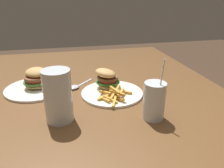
# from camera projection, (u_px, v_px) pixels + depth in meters

# --- Properties ---
(dining_table) EXTENTS (1.52, 1.41, 0.73)m
(dining_table) POSITION_uv_depth(u_px,v_px,m) (69.00, 111.00, 0.96)
(dining_table) COLOR brown
(dining_table) RESTS_ON ground_plane
(meal_plate_near) EXTENTS (0.27, 0.27, 0.11)m
(meal_plate_near) POSITION_uv_depth(u_px,v_px,m) (110.00, 86.00, 0.95)
(meal_plate_near) COLOR white
(meal_plate_near) RESTS_ON dining_table
(beer_glass) EXTENTS (0.09, 0.09, 0.18)m
(beer_glass) POSITION_uv_depth(u_px,v_px,m) (58.00, 97.00, 0.72)
(beer_glass) COLOR silver
(beer_glass) RESTS_ON dining_table
(juice_glass) EXTENTS (0.07, 0.07, 0.22)m
(juice_glass) POSITION_uv_depth(u_px,v_px,m) (154.00, 102.00, 0.75)
(juice_glass) COLOR silver
(juice_glass) RESTS_ON dining_table
(spoon) EXTENTS (0.13, 0.13, 0.01)m
(spoon) POSITION_uv_depth(u_px,v_px,m) (75.00, 87.00, 1.00)
(spoon) COLOR silver
(spoon) RESTS_ON dining_table
(meal_plate_far) EXTENTS (0.27, 0.27, 0.10)m
(meal_plate_far) POSITION_uv_depth(u_px,v_px,m) (36.00, 84.00, 0.98)
(meal_plate_far) COLOR white
(meal_plate_far) RESTS_ON dining_table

